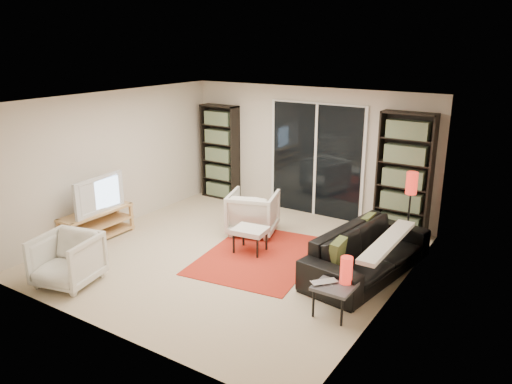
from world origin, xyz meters
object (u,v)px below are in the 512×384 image
Objects in this scene: bookshelf_left at (220,152)px; bookshelf_right at (404,175)px; tv_stand at (97,224)px; armchair_front at (67,260)px; floor_lamp at (411,192)px; ottoman at (250,232)px; side_table at (335,288)px; armchair_back at (253,213)px; sofa at (368,252)px.

bookshelf_right is (3.85, -0.00, 0.07)m from bookshelf_left.
tv_stand is 1.61m from armchair_front.
floor_lamp reaches higher than tv_stand.
ottoman is at bearing 21.05° from tv_stand.
tv_stand is 5.13m from floor_lamp.
bookshelf_left reaches higher than armchair_front.
ottoman is at bearing 151.82° from side_table.
bookshelf_left reaches higher than armchair_back.
bookshelf_left is 3.85m from bookshelf_right.
bookshelf_right is at bearing -166.25° from armchair_back.
tv_stand is (-4.19, -3.01, -0.79)m from bookshelf_right.
sofa is 1.29m from side_table.
floor_lamp is at bearing -64.67° from bookshelf_right.
tv_stand is 1.58× the size of armchair_back.
bookshelf_right reaches higher than sofa.
floor_lamp reaches higher than sofa.
bookshelf_left is at bearing 83.53° from tv_stand.
bookshelf_left reaches higher than side_table.
armchair_front reaches higher than sofa.
side_table is at bearing 7.01° from armchair_front.
side_table is (4.00, -3.08, -0.62)m from bookshelf_left.
ottoman is (-1.83, -0.28, 0.01)m from sofa.
ottoman is (2.45, 0.94, 0.08)m from tv_stand.
ottoman is (2.11, -2.06, -0.63)m from bookshelf_left.
bookshelf_left reaches higher than sofa.
armchair_front is 5.13m from floor_lamp.
sofa is 2.28m from armchair_back.
floor_lamp is (4.50, 2.35, 0.71)m from tv_stand.
ottoman is 0.44× the size of floor_lamp.
tv_stand reaches higher than side_table.
bookshelf_left is 5.08m from side_table.
tv_stand is 1.65× the size of armchair_front.
armchair_back is 0.63× the size of floor_lamp.
bookshelf_right reaches higher than bookshelf_left.
sofa is at bearing 92.74° from side_table.
side_table is (1.89, -1.01, 0.01)m from ottoman.
bookshelf_left is 1.51× the size of floor_lamp.
floor_lamp reaches higher than ottoman.
armchair_front reaches higher than tv_stand.
armchair_back is at bearing -38.52° from bookshelf_left.
armchair_front is 1.39× the size of ottoman.
armchair_front is (-3.25, -4.31, -0.70)m from bookshelf_right.
armchair_back is at bearing 56.74° from armchair_front.
floor_lamp is at bearing 177.41° from armchair_back.
sofa is (4.28, 1.22, 0.07)m from tv_stand.
armchair_front is at bearing -127.00° from bookshelf_right.
tv_stand is at bearing 179.10° from side_table.
side_table is (3.40, 1.23, -0.00)m from armchair_front.
bookshelf_left is 3.02m from ottoman.
tv_stand is 2.63m from armchair_back.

